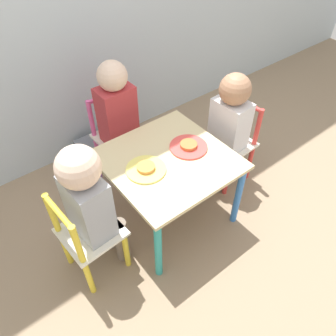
{
  "coord_description": "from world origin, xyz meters",
  "views": [
    {
      "loc": [
        -0.74,
        -0.94,
        1.53
      ],
      "look_at": [
        0.0,
        0.0,
        0.37
      ],
      "focal_mm": 35.0,
      "sensor_mm": 36.0,
      "label": 1
    }
  ],
  "objects_px": {
    "chair_red": "(231,144)",
    "child_left": "(91,200)",
    "child_right": "(228,122)",
    "chair_pink": "(117,138)",
    "storage_bin": "(95,149)",
    "kids_table": "(168,167)",
    "plate_right": "(189,146)",
    "plate_left": "(146,169)",
    "chair_yellow": "(87,237)",
    "child_back": "(119,114)"
  },
  "relations": [
    {
      "from": "chair_pink",
      "to": "child_left",
      "type": "xyz_separation_m",
      "value": [
        -0.43,
        -0.53,
        0.21
      ]
    },
    {
      "from": "chair_pink",
      "to": "plate_right",
      "type": "relative_size",
      "value": 2.68
    },
    {
      "from": "chair_yellow",
      "to": "storage_bin",
      "type": "bearing_deg",
      "value": -33.68
    },
    {
      "from": "child_right",
      "to": "storage_bin",
      "type": "bearing_deg",
      "value": -144.77
    },
    {
      "from": "chair_pink",
      "to": "storage_bin",
      "type": "distance_m",
      "value": 0.28
    },
    {
      "from": "chair_yellow",
      "to": "child_left",
      "type": "xyz_separation_m",
      "value": [
        0.06,
        0.0,
        0.21
      ]
    },
    {
      "from": "child_left",
      "to": "storage_bin",
      "type": "relative_size",
      "value": 3.44
    },
    {
      "from": "child_back",
      "to": "plate_left",
      "type": "bearing_deg",
      "value": -106.92
    },
    {
      "from": "chair_red",
      "to": "storage_bin",
      "type": "distance_m",
      "value": 0.91
    },
    {
      "from": "kids_table",
      "to": "child_left",
      "type": "bearing_deg",
      "value": -176.0
    },
    {
      "from": "chair_yellow",
      "to": "storage_bin",
      "type": "relative_size",
      "value": 2.36
    },
    {
      "from": "child_right",
      "to": "child_back",
      "type": "distance_m",
      "value": 0.61
    },
    {
      "from": "plate_right",
      "to": "plate_left",
      "type": "bearing_deg",
      "value": 180.0
    },
    {
      "from": "chair_red",
      "to": "child_right",
      "type": "bearing_deg",
      "value": -90.0
    },
    {
      "from": "child_right",
      "to": "child_back",
      "type": "bearing_deg",
      "value": -135.8
    },
    {
      "from": "plate_left",
      "to": "storage_bin",
      "type": "height_order",
      "value": "plate_left"
    },
    {
      "from": "plate_left",
      "to": "chair_yellow",
      "type": "bearing_deg",
      "value": -174.55
    },
    {
      "from": "chair_red",
      "to": "child_back",
      "type": "bearing_deg",
      "value": -132.01
    },
    {
      "from": "chair_red",
      "to": "child_left",
      "type": "bearing_deg",
      "value": -89.36
    },
    {
      "from": "chair_yellow",
      "to": "child_back",
      "type": "height_order",
      "value": "child_back"
    },
    {
      "from": "chair_yellow",
      "to": "child_left",
      "type": "height_order",
      "value": "child_left"
    },
    {
      "from": "chair_yellow",
      "to": "chair_red",
      "type": "height_order",
      "value": "same"
    },
    {
      "from": "plate_left",
      "to": "plate_right",
      "type": "distance_m",
      "value": 0.27
    },
    {
      "from": "chair_yellow",
      "to": "child_right",
      "type": "distance_m",
      "value": 0.96
    },
    {
      "from": "kids_table",
      "to": "chair_red",
      "type": "bearing_deg",
      "value": 2.63
    },
    {
      "from": "chair_pink",
      "to": "child_right",
      "type": "height_order",
      "value": "child_right"
    },
    {
      "from": "chair_red",
      "to": "chair_yellow",
      "type": "bearing_deg",
      "value": -89.31
    },
    {
      "from": "child_right",
      "to": "chair_pink",
      "type": "bearing_deg",
      "value": -139.54
    },
    {
      "from": "plate_left",
      "to": "kids_table",
      "type": "bearing_deg",
      "value": -0.0
    },
    {
      "from": "child_left",
      "to": "plate_right",
      "type": "xyz_separation_m",
      "value": [
        0.57,
        0.03,
        -0.02
      ]
    },
    {
      "from": "chair_pink",
      "to": "child_back",
      "type": "distance_m",
      "value": 0.21
    },
    {
      "from": "kids_table",
      "to": "chair_red",
      "type": "xyz_separation_m",
      "value": [
        0.5,
        0.02,
        -0.12
      ]
    },
    {
      "from": "chair_red",
      "to": "plate_left",
      "type": "relative_size",
      "value": 2.7
    },
    {
      "from": "chair_red",
      "to": "child_back",
      "type": "distance_m",
      "value": 0.69
    },
    {
      "from": "kids_table",
      "to": "chair_yellow",
      "type": "bearing_deg",
      "value": -176.0
    },
    {
      "from": "kids_table",
      "to": "storage_bin",
      "type": "distance_m",
      "value": 0.76
    },
    {
      "from": "kids_table",
      "to": "child_right",
      "type": "relative_size",
      "value": 0.82
    },
    {
      "from": "chair_pink",
      "to": "child_left",
      "type": "height_order",
      "value": "child_left"
    },
    {
      "from": "kids_table",
      "to": "child_right",
      "type": "bearing_deg",
      "value": 2.63
    },
    {
      "from": "chair_red",
      "to": "storage_bin",
      "type": "bearing_deg",
      "value": -141.58
    },
    {
      "from": "chair_red",
      "to": "chair_pink",
      "type": "bearing_deg",
      "value": -135.75
    },
    {
      "from": "chair_yellow",
      "to": "chair_red",
      "type": "xyz_separation_m",
      "value": [
        1.0,
        0.06,
        0.0
      ]
    },
    {
      "from": "kids_table",
      "to": "chair_pink",
      "type": "height_order",
      "value": "chair_pink"
    },
    {
      "from": "chair_yellow",
      "to": "chair_red",
      "type": "bearing_deg",
      "value": -90.69
    },
    {
      "from": "chair_pink",
      "to": "chair_yellow",
      "type": "bearing_deg",
      "value": -133.57
    },
    {
      "from": "chair_red",
      "to": "child_right",
      "type": "distance_m",
      "value": 0.2
    },
    {
      "from": "kids_table",
      "to": "child_left",
      "type": "height_order",
      "value": "child_left"
    },
    {
      "from": "kids_table",
      "to": "child_back",
      "type": "bearing_deg",
      "value": 91.13
    },
    {
      "from": "chair_red",
      "to": "child_left",
      "type": "xyz_separation_m",
      "value": [
        -0.94,
        -0.05,
        0.21
      ]
    },
    {
      "from": "storage_bin",
      "to": "chair_yellow",
      "type": "bearing_deg",
      "value": -119.68
    }
  ]
}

